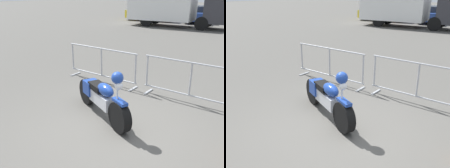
{
  "view_description": "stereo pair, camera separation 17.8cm",
  "coord_description": "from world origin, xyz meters",
  "views": [
    {
      "loc": [
        2.58,
        -3.7,
        2.69
      ],
      "look_at": [
        -0.5,
        0.76,
        0.65
      ],
      "focal_mm": 40.0,
      "sensor_mm": 36.0,
      "label": 1
    },
    {
      "loc": [
        2.73,
        -3.6,
        2.69
      ],
      "look_at": [
        -0.5,
        0.76,
        0.65
      ],
      "focal_mm": 40.0,
      "sensor_mm": 36.0,
      "label": 2
    }
  ],
  "objects": [
    {
      "name": "ground_plane",
      "position": [
        0.0,
        0.0,
        0.0
      ],
      "size": [
        120.0,
        120.0,
        0.0
      ],
      "primitive_type": "plane",
      "color": "#54514C"
    },
    {
      "name": "motorcycle",
      "position": [
        -0.51,
        0.36,
        0.47
      ],
      "size": [
        2.05,
        1.12,
        1.24
      ],
      "rotation": [
        0.0,
        0.0,
        -0.45
      ],
      "color": "black",
      "rests_on": "ground"
    },
    {
      "name": "crowd_barrier_near",
      "position": [
        -1.89,
        2.19,
        0.56
      ],
      "size": [
        2.54,
        0.51,
        1.07
      ],
      "rotation": [
        0.0,
        0.0,
        -0.03
      ],
      "color": "#9EA0A5",
      "rests_on": "ground"
    },
    {
      "name": "crowd_barrier_far",
      "position": [
        0.88,
        2.19,
        0.56
      ],
      "size": [
        2.54,
        0.51,
        1.07
      ],
      "rotation": [
        0.0,
        0.0,
        -0.03
      ],
      "color": "#9EA0A5",
      "rests_on": "ground"
    },
    {
      "name": "box_truck",
      "position": [
        -4.99,
        15.51,
        1.64
      ],
      "size": [
        7.84,
        2.79,
        2.98
      ],
      "rotation": [
        0.0,
        0.0,
        0.07
      ],
      "color": "white",
      "rests_on": "ground"
    },
    {
      "name": "parked_car_yellow",
      "position": [
        -9.61,
        19.24,
        0.73
      ],
      "size": [
        2.0,
        4.33,
        1.43
      ],
      "rotation": [
        0.0,
        0.0,
        1.64
      ],
      "color": "yellow",
      "rests_on": "ground"
    },
    {
      "name": "parked_car_maroon",
      "position": [
        -6.84,
        19.67,
        0.74
      ],
      "size": [
        2.04,
        4.42,
        1.47
      ],
      "rotation": [
        0.0,
        0.0,
        1.64
      ],
      "color": "maroon",
      "rests_on": "ground"
    },
    {
      "name": "parked_car_blue",
      "position": [
        -4.07,
        19.49,
        0.72
      ],
      "size": [
        1.99,
        4.31,
        1.43
      ],
      "rotation": [
        0.0,
        0.0,
        1.64
      ],
      "color": "#284799",
      "rests_on": "ground"
    }
  ]
}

